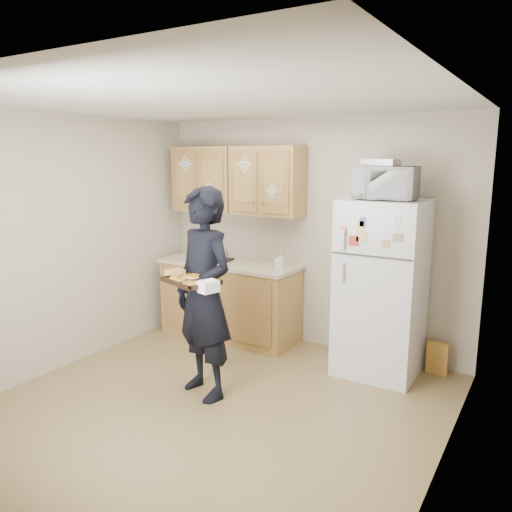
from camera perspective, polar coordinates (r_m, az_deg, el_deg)
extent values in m
plane|color=brown|center=(4.44, -4.76, -16.77)|extent=(3.60, 3.60, 0.00)
plane|color=silver|center=(3.94, -5.38, 17.25)|extent=(3.60, 3.60, 0.00)
cube|color=#ACA08B|center=(5.54, 6.08, 2.53)|extent=(3.60, 0.04, 2.50)
cube|color=#ACA08B|center=(5.27, -21.02, 1.39)|extent=(0.04, 3.60, 2.50)
cube|color=#ACA08B|center=(3.30, 21.05, -4.17)|extent=(0.04, 3.60, 2.50)
cube|color=silver|center=(4.94, 14.12, -3.56)|extent=(0.75, 0.70, 1.70)
cube|color=olive|center=(5.86, -3.01, -5.15)|extent=(1.60, 0.60, 0.86)
cube|color=#B2AB89|center=(5.75, -3.05, -0.85)|extent=(1.64, 0.64, 0.04)
cube|color=olive|center=(5.97, -5.61, 8.72)|extent=(0.80, 0.33, 0.75)
cube|color=olive|center=(5.52, 1.29, 8.56)|extent=(0.80, 0.33, 0.75)
cube|color=gold|center=(5.26, 20.01, -10.91)|extent=(0.20, 0.07, 0.32)
imported|color=black|center=(4.34, -5.99, -4.35)|extent=(0.78, 0.63, 1.85)
cube|color=black|center=(4.02, -7.42, -2.93)|extent=(0.50, 0.43, 0.04)
cylinder|color=orange|center=(4.06, -9.03, -2.58)|extent=(0.14, 0.14, 0.02)
cylinder|color=orange|center=(3.89, -7.52, -3.13)|extent=(0.14, 0.14, 0.02)
cylinder|color=orange|center=(4.13, -7.35, -2.29)|extent=(0.14, 0.14, 0.02)
imported|color=silver|center=(4.74, 14.63, 8.07)|extent=(0.57, 0.40, 0.30)
cube|color=#AFAEB5|center=(4.78, 14.10, 10.32)|extent=(0.33, 0.24, 0.07)
cube|color=black|center=(5.80, -4.81, 0.21)|extent=(0.41, 0.32, 0.15)
imported|color=silver|center=(5.82, -5.05, -0.03)|extent=(0.28, 0.28, 0.06)
imported|color=silver|center=(5.31, 2.78, -0.60)|extent=(0.09, 0.09, 0.19)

